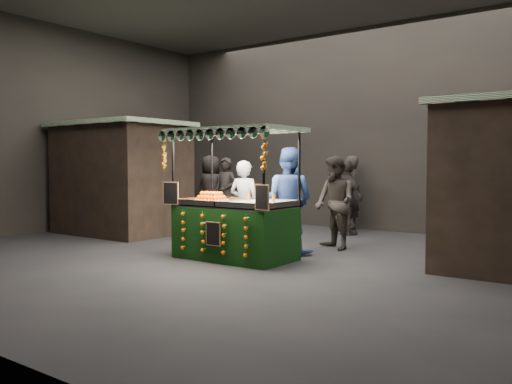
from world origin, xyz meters
The scene contains 12 objects.
ground centered at (0.00, 0.00, 0.00)m, with size 12.00×12.00×0.00m, color black.
market_hall centered at (0.00, 0.00, 3.38)m, with size 12.10×10.10×5.05m.
neighbour_stall_left centered at (-4.40, 1.00, 1.31)m, with size 3.00×2.20×2.60m.
juice_stall centered at (-0.05, -0.19, 0.69)m, with size 2.30×1.35×2.23m.
vendor_grey centered at (-0.57, 0.77, 0.85)m, with size 0.67×0.50×1.70m.
vendor_blue centered at (0.38, 0.84, 0.96)m, with size 1.03×0.85×1.93m.
shopper_0 centered at (-2.88, 3.00, 0.89)m, with size 0.66×0.45×1.79m.
shopper_1 centered at (0.81, 1.80, 0.89)m, with size 1.09×1.02×1.79m.
shopper_2 centered at (0.07, 3.82, 0.84)m, with size 1.07×0.78×1.69m.
shopper_3 centered at (3.23, 3.24, 0.80)m, with size 1.17×1.14×1.61m.
shopper_4 centered at (-3.96, 3.68, 0.93)m, with size 0.96×0.67×1.86m.
shopper_6 centered at (-0.27, 4.60, 0.92)m, with size 0.46×0.68×1.83m.
Camera 1 is at (5.63, -7.33, 1.63)m, focal length 37.72 mm.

